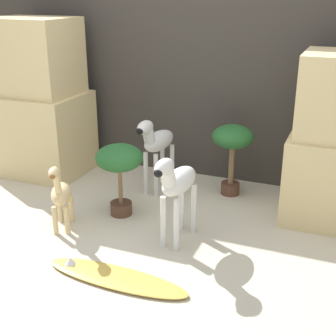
% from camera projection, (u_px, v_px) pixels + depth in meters
% --- Properties ---
extents(ground_plane, '(14.00, 14.00, 0.00)m').
position_uv_depth(ground_plane, '(119.00, 249.00, 3.28)').
color(ground_plane, beige).
extents(wall_back, '(6.40, 0.08, 2.20)m').
position_uv_depth(wall_back, '(196.00, 59.00, 4.25)').
color(wall_back, '#38332D').
rests_on(wall_back, ground_plane).
extents(rock_pillar_left, '(0.86, 0.69, 1.47)m').
position_uv_depth(rock_pillar_left, '(38.00, 103.00, 4.45)').
color(rock_pillar_left, '#DBC184').
rests_on(rock_pillar_left, ground_plane).
extents(zebra_right, '(0.21, 0.55, 0.69)m').
position_uv_depth(zebra_right, '(176.00, 183.00, 3.21)').
color(zebra_right, silver).
rests_on(zebra_right, ground_plane).
extents(zebra_left, '(0.22, 0.55, 0.69)m').
position_uv_depth(zebra_left, '(156.00, 142.00, 4.06)').
color(zebra_left, silver).
rests_on(zebra_left, ground_plane).
extents(giraffe_figurine, '(0.27, 0.41, 0.57)m').
position_uv_depth(giraffe_figurine, '(61.00, 194.00, 3.45)').
color(giraffe_figurine, '#E0C184').
rests_on(giraffe_figurine, ground_plane).
extents(potted_palm_front, '(0.36, 0.36, 0.63)m').
position_uv_depth(potted_palm_front, '(233.00, 143.00, 3.99)').
color(potted_palm_front, '#513323').
rests_on(potted_palm_front, ground_plane).
extents(potted_palm_back, '(0.37, 0.37, 0.59)m').
position_uv_depth(potted_palm_back, '(119.00, 163.00, 3.63)').
color(potted_palm_back, '#513323').
rests_on(potted_palm_back, ground_plane).
extents(surfboard, '(0.98, 0.27, 0.08)m').
position_uv_depth(surfboard, '(115.00, 277.00, 2.93)').
color(surfboard, gold).
rests_on(surfboard, ground_plane).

